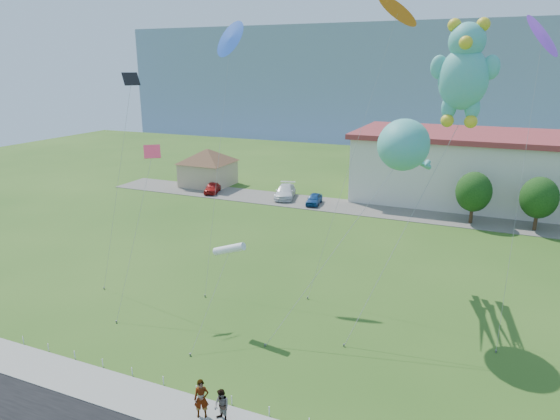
# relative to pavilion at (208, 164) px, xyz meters

# --- Properties ---
(ground) EXTENTS (160.00, 160.00, 0.00)m
(ground) POSITION_rel_pavilion_xyz_m (24.00, -38.00, -3.02)
(ground) COLOR #2B5217
(ground) RESTS_ON ground
(sidewalk) EXTENTS (80.00, 2.50, 0.10)m
(sidewalk) POSITION_rel_pavilion_xyz_m (24.00, -40.75, -2.97)
(sidewalk) COLOR gray
(sidewalk) RESTS_ON ground
(parking_strip) EXTENTS (70.00, 6.00, 0.06)m
(parking_strip) POSITION_rel_pavilion_xyz_m (24.00, -3.00, -2.99)
(parking_strip) COLOR #59544C
(parking_strip) RESTS_ON ground
(hill_ridge) EXTENTS (160.00, 50.00, 25.00)m
(hill_ridge) POSITION_rel_pavilion_xyz_m (24.00, 82.00, 9.48)
(hill_ridge) COLOR gray
(hill_ridge) RESTS_ON ground
(pavilion) EXTENTS (9.20, 9.20, 5.00)m
(pavilion) POSITION_rel_pavilion_xyz_m (0.00, 0.00, 0.00)
(pavilion) COLOR tan
(pavilion) RESTS_ON ground
(rope_fence) EXTENTS (26.05, 0.05, 0.50)m
(rope_fence) POSITION_rel_pavilion_xyz_m (24.00, -39.30, -2.77)
(rope_fence) COLOR white
(rope_fence) RESTS_ON ground
(tree_near) EXTENTS (3.60, 3.60, 5.47)m
(tree_near) POSITION_rel_pavilion_xyz_m (34.00, -4.00, 0.36)
(tree_near) COLOR #3F2B19
(tree_near) RESTS_ON ground
(tree_mid) EXTENTS (3.60, 3.60, 5.47)m
(tree_mid) POSITION_rel_pavilion_xyz_m (40.00, -4.00, 0.36)
(tree_mid) COLOR #3F2B19
(tree_mid) RESTS_ON ground
(pedestrian_left) EXTENTS (0.83, 0.72, 1.91)m
(pedestrian_left) POSITION_rel_pavilion_xyz_m (24.19, -40.68, -1.97)
(pedestrian_left) COLOR gray
(pedestrian_left) RESTS_ON sidewalk
(pedestrian_right) EXTENTS (0.98, 0.89, 1.64)m
(pedestrian_right) POSITION_rel_pavilion_xyz_m (25.22, -40.62, -2.10)
(pedestrian_right) COLOR gray
(pedestrian_right) RESTS_ON sidewalk
(parked_car_red) EXTENTS (2.67, 4.23, 1.34)m
(parked_car_red) POSITION_rel_pavilion_xyz_m (2.72, -3.50, -2.29)
(parked_car_red) COLOR #AF1715
(parked_car_red) RESTS_ON parking_strip
(parked_car_white) EXTENTS (3.47, 5.76, 1.56)m
(parked_car_white) POSITION_rel_pavilion_xyz_m (12.31, -2.19, -2.18)
(parked_car_white) COLOR white
(parked_car_white) RESTS_ON parking_strip
(parked_car_blue) EXTENTS (1.89, 3.81, 1.25)m
(parked_car_blue) POSITION_rel_pavilion_xyz_m (16.60, -3.59, -2.34)
(parked_car_blue) COLOR navy
(parked_car_blue) RESTS_ON parking_strip
(octopus_kite) EXTENTS (7.60, 13.82, 12.76)m
(octopus_kite) POSITION_rel_pavilion_xyz_m (30.24, -25.34, 7.55)
(octopus_kite) COLOR #45ACA3
(octopus_kite) RESTS_ON ground
(teddy_bear_kite) EXTENTS (6.71, 7.49, 18.43)m
(teddy_bear_kite) POSITION_rel_pavilion_xyz_m (33.30, -25.89, 12.54)
(teddy_bear_kite) COLOR #45ACA3
(teddy_bear_kite) RESTS_ON ground
(small_kite_orange) EXTENTS (4.97, 6.30, 20.03)m
(small_kite_orange) POSITION_rel_pavilion_xyz_m (28.36, -21.70, 15.81)
(small_kite_orange) COLOR #D25717
(small_kite_orange) RESTS_ON ground
(small_kite_black) EXTENTS (2.15, 3.83, 15.37)m
(small_kite_black) POSITION_rel_pavilion_xyz_m (11.36, -28.81, 10.02)
(small_kite_black) COLOR black
(small_kite_black) RESTS_ON ground
(small_kite_white) EXTENTS (0.59, 5.53, 5.44)m
(small_kite_white) POSITION_rel_pavilion_xyz_m (21.08, -32.18, 1.95)
(small_kite_white) COLOR white
(small_kite_white) RESTS_ON ground
(small_kite_purple) EXTENTS (1.80, 6.21, 18.19)m
(small_kite_purple) POSITION_rel_pavilion_xyz_m (37.19, -23.91, 14.06)
(small_kite_purple) COLOR #AC38E0
(small_kite_purple) RESTS_ON ground
(small_kite_pink) EXTENTS (1.29, 5.82, 10.69)m
(small_kite_pink) POSITION_rel_pavilion_xyz_m (14.18, -30.59, 6.13)
(small_kite_pink) COLOR #E7334B
(small_kite_pink) RESTS_ON ground
(small_kite_blue) EXTENTS (2.44, 8.17, 18.46)m
(small_kite_blue) POSITION_rel_pavilion_xyz_m (16.16, -22.44, 14.31)
(small_kite_blue) COLOR blue
(small_kite_blue) RESTS_ON ground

